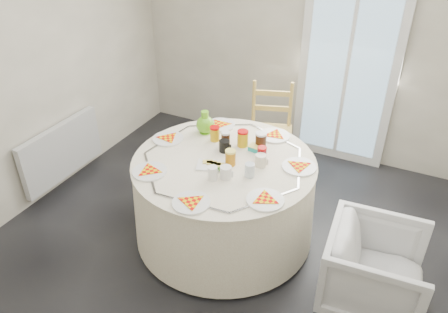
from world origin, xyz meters
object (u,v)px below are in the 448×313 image
at_px(wooden_chair, 270,134).
at_px(armchair, 377,262).
at_px(green_pitcher, 205,122).
at_px(table, 224,199).
at_px(radiator, 62,151).

xyz_separation_m(wooden_chair, armchair, (1.29, -1.24, -0.08)).
distance_m(armchair, green_pitcher, 1.79).
relative_size(table, wooden_chair, 1.55).
xyz_separation_m(table, armchair, (1.28, -0.18, 0.02)).
relative_size(table, green_pitcher, 7.46).
height_order(armchair, green_pitcher, green_pitcher).
distance_m(radiator, green_pitcher, 1.56).
xyz_separation_m(radiator, table, (1.79, 0.02, -0.01)).
xyz_separation_m(armchair, green_pitcher, (-1.64, 0.53, 0.48)).
relative_size(radiator, wooden_chair, 1.02).
bearing_deg(armchair, wooden_chair, 42.00).
distance_m(wooden_chair, green_pitcher, 0.89).
distance_m(table, wooden_chair, 1.06).
height_order(table, wooden_chair, wooden_chair).
xyz_separation_m(radiator, wooden_chair, (1.78, 1.08, 0.09)).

